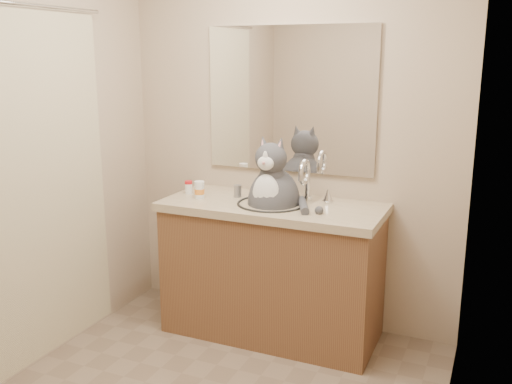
% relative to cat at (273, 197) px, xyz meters
% --- Properties ---
extents(room, '(2.22, 2.52, 2.42)m').
position_rel_cat_xyz_m(room, '(-0.01, -0.95, 0.31)').
color(room, '#7C6956').
rests_on(room, ground).
extents(vanity, '(1.34, 0.59, 1.12)m').
position_rel_cat_xyz_m(vanity, '(-0.01, 0.01, -0.45)').
color(vanity, brown).
rests_on(vanity, ground).
extents(mirror, '(1.10, 0.02, 0.90)m').
position_rel_cat_xyz_m(mirror, '(-0.01, 0.28, 0.56)').
color(mirror, white).
rests_on(mirror, room).
extents(shower_curtain, '(0.02, 1.30, 1.93)m').
position_rel_cat_xyz_m(shower_curtain, '(-1.06, -0.85, 0.14)').
color(shower_curtain, beige).
rests_on(shower_curtain, ground).
extents(cat, '(0.44, 0.37, 0.63)m').
position_rel_cat_xyz_m(cat, '(0.00, 0.00, 0.00)').
color(cat, '#434247').
rests_on(cat, vanity).
extents(pill_bottle_redcap, '(0.06, 0.06, 0.08)m').
position_rel_cat_xyz_m(pill_bottle_redcap, '(-0.60, 0.02, 0.00)').
color(pill_bottle_redcap, white).
rests_on(pill_bottle_redcap, vanity).
extents(pill_bottle_orange, '(0.08, 0.08, 0.11)m').
position_rel_cat_xyz_m(pill_bottle_orange, '(-0.48, -0.05, 0.01)').
color(pill_bottle_orange, white).
rests_on(pill_bottle_orange, vanity).
extents(grey_canister, '(0.06, 0.06, 0.08)m').
position_rel_cat_xyz_m(grey_canister, '(-0.27, 0.07, -0.00)').
color(grey_canister, gray).
rests_on(grey_canister, vanity).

